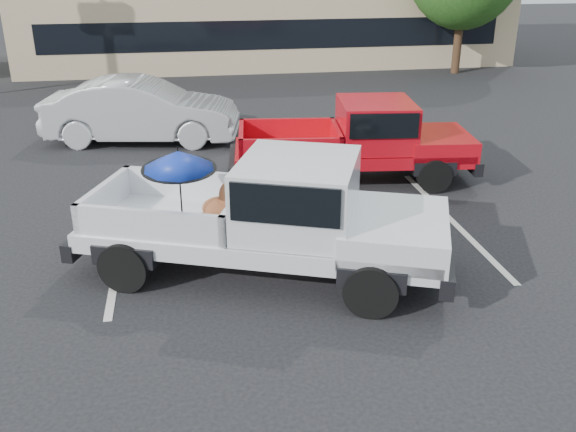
# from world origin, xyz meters

# --- Properties ---
(ground) EXTENTS (90.00, 90.00, 0.00)m
(ground) POSITION_xyz_m (0.00, 0.00, 0.00)
(ground) COLOR black
(ground) RESTS_ON ground
(stripe_left) EXTENTS (0.12, 5.00, 0.01)m
(stripe_left) POSITION_xyz_m (-3.00, 2.00, 0.00)
(stripe_left) COLOR silver
(stripe_left) RESTS_ON ground
(stripe_right) EXTENTS (0.12, 5.00, 0.01)m
(stripe_right) POSITION_xyz_m (3.00, 2.00, 0.00)
(stripe_right) COLOR silver
(stripe_right) RESTS_ON ground
(silver_pickup) EXTENTS (6.01, 3.87, 2.06)m
(silver_pickup) POSITION_xyz_m (-0.43, 0.45, 1.05)
(silver_pickup) COLOR black
(silver_pickup) RESTS_ON ground
(red_pickup) EXTENTS (5.38, 2.37, 1.72)m
(red_pickup) POSITION_xyz_m (2.05, 4.46, 0.94)
(red_pickup) COLOR black
(red_pickup) RESTS_ON ground
(silver_sedan) EXTENTS (5.10, 2.52, 1.61)m
(silver_sedan) POSITION_xyz_m (-2.83, 8.26, 0.80)
(silver_sedan) COLOR #B2B5BA
(silver_sedan) RESTS_ON ground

